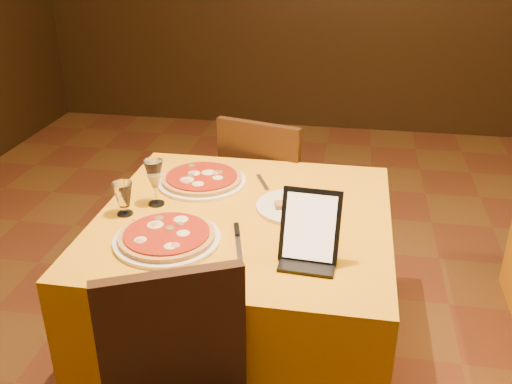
% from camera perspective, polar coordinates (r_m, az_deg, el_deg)
% --- Properties ---
extents(main_table, '(1.10, 1.10, 0.75)m').
position_cam_1_polar(main_table, '(2.37, -1.13, -10.34)').
color(main_table, orange).
rests_on(main_table, floor).
extents(chair_main_far, '(0.47, 0.47, 0.91)m').
position_cam_1_polar(chair_main_far, '(3.00, 1.73, -0.26)').
color(chair_main_far, black).
rests_on(chair_main_far, floor).
extents(pizza_near, '(0.37, 0.37, 0.03)m').
position_cam_1_polar(pizza_near, '(2.01, -8.89, -4.52)').
color(pizza_near, white).
rests_on(pizza_near, main_table).
extents(pizza_far, '(0.38, 0.38, 0.03)m').
position_cam_1_polar(pizza_far, '(2.43, -5.44, 1.21)').
color(pizza_far, white).
rests_on(pizza_far, main_table).
extents(cutlet_dish, '(0.30, 0.30, 0.03)m').
position_cam_1_polar(cutlet_dish, '(2.21, 3.86, -1.34)').
color(cutlet_dish, white).
rests_on(cutlet_dish, main_table).
extents(wine_glass, '(0.08, 0.08, 0.19)m').
position_cam_1_polar(wine_glass, '(2.24, -10.09, 0.95)').
color(wine_glass, '#DBCE7C').
rests_on(wine_glass, main_table).
extents(water_glass, '(0.06, 0.06, 0.13)m').
position_cam_1_polar(water_glass, '(2.20, -13.10, -0.68)').
color(water_glass, silver).
rests_on(water_glass, main_table).
extents(tablet, '(0.20, 0.11, 0.23)m').
position_cam_1_polar(tablet, '(1.85, 5.45, -3.40)').
color(tablet, black).
rests_on(tablet, main_table).
extents(knife, '(0.07, 0.22, 0.01)m').
position_cam_1_polar(knife, '(1.98, -1.78, -5.13)').
color(knife, silver).
rests_on(knife, main_table).
extents(fork_near, '(0.04, 0.15, 0.01)m').
position_cam_1_polar(fork_near, '(2.11, -12.37, -3.72)').
color(fork_near, '#B9B8C0').
rests_on(fork_near, main_table).
extents(fork_far, '(0.08, 0.16, 0.01)m').
position_cam_1_polar(fork_far, '(2.42, 0.67, 0.96)').
color(fork_far, '#B0B2B7').
rests_on(fork_far, main_table).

